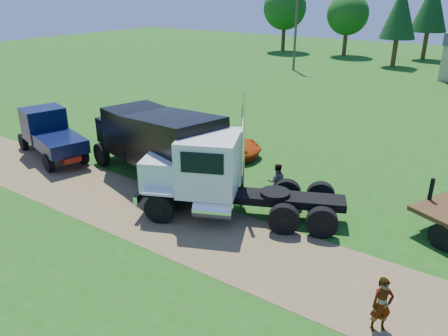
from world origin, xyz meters
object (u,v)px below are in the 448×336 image
Objects in this scene: orange_pickup at (220,143)px; navy_truck at (48,132)px; white_semi_tractor at (212,175)px; black_dump_truck at (156,140)px; spectator_a at (382,305)px.

navy_truck is at bearing 121.93° from orange_pickup.
black_dump_truck is at bearing 140.29° from white_semi_tractor.
spectator_a is (7.80, -2.90, -0.89)m from white_semi_tractor.
orange_pickup is at bearing 98.01° from white_semi_tractor.
navy_truck is (-11.53, 0.37, -0.38)m from white_semi_tractor.
black_dump_truck reaches higher than orange_pickup.
navy_truck reaches higher than spectator_a.
navy_truck is at bearing 129.47° from spectator_a.
spectator_a is at bearing -130.97° from orange_pickup.
spectator_a is at bearing -3.23° from black_dump_truck.
white_semi_tractor is 1.76× the size of orange_pickup.
navy_truck is 19.61m from spectator_a.
white_semi_tractor is 1.36× the size of navy_truck.
spectator_a is (19.33, -3.27, -0.51)m from navy_truck.
white_semi_tractor reaches higher than black_dump_truck.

